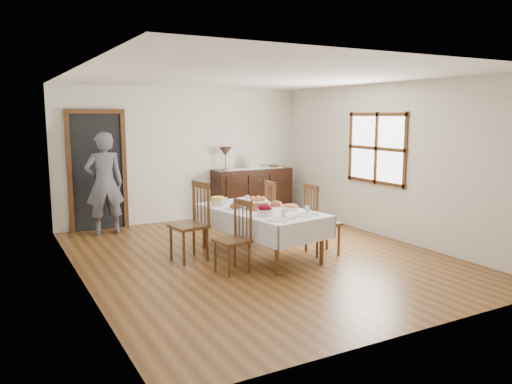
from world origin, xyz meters
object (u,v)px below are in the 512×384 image
chair_left_near (235,236)px  table_lamp (225,152)px  chair_right_near (319,219)px  chair_left_far (192,221)px  sideboard (252,192)px  dining_table (260,215)px  person (104,180)px  chair_right_far (278,212)px

chair_left_near → table_lamp: (1.39, 3.24, 0.85)m
chair_right_near → table_lamp: 3.18m
chair_left_far → sideboard: chair_left_far is taller
dining_table → sideboard: (1.33, 2.70, -0.13)m
dining_table → sideboard: 3.01m
table_lamp → sideboard: bearing=-4.4°
chair_right_near → sideboard: 3.07m
chair_left_far → table_lamp: bearing=137.0°
chair_left_far → person: bearing=-169.6°
chair_right_far → chair_left_far: bearing=106.9°
chair_right_far → chair_left_near: bearing=136.7°
chair_right_near → chair_right_far: chair_right_near is taller
dining_table → table_lamp: (0.75, 2.75, 0.72)m
chair_right_far → table_lamp: bearing=5.1°
chair_left_far → dining_table: bearing=63.9°
chair_left_far → chair_right_far: 1.61m
dining_table → person: 3.04m
sideboard → chair_right_far: bearing=-107.5°
chair_left_near → sideboard: bearing=138.6°
chair_right_near → person: size_ratio=0.56×
chair_left_far → sideboard: size_ratio=0.69×
chair_right_near → person: 3.82m
chair_left_far → person: person is taller
chair_left_far → chair_right_far: (1.59, 0.26, -0.06)m
dining_table → chair_right_far: bearing=30.9°
person → chair_right_near: bearing=133.9°
dining_table → chair_right_far: chair_right_far is taller
dining_table → table_lamp: size_ratio=4.78×
chair_left_near → chair_left_far: bearing=-169.5°
sideboard → chair_left_far: bearing=-133.3°
dining_table → chair_right_near: size_ratio=2.06×
chair_left_far → sideboard: (2.27, 2.40, -0.08)m
person → table_lamp: size_ratio=4.15×
chair_right_far → sideboard: bearing=-9.8°
chair_left_far → chair_left_near: bearing=11.7°
chair_right_far → person: bearing=58.0°
chair_right_near → person: person is taller
dining_table → person: person is taller
chair_left_far → person: 2.36m
dining_table → sideboard: bearing=54.2°
dining_table → sideboard: size_ratio=1.35×
dining_table → sideboard: sideboard is taller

